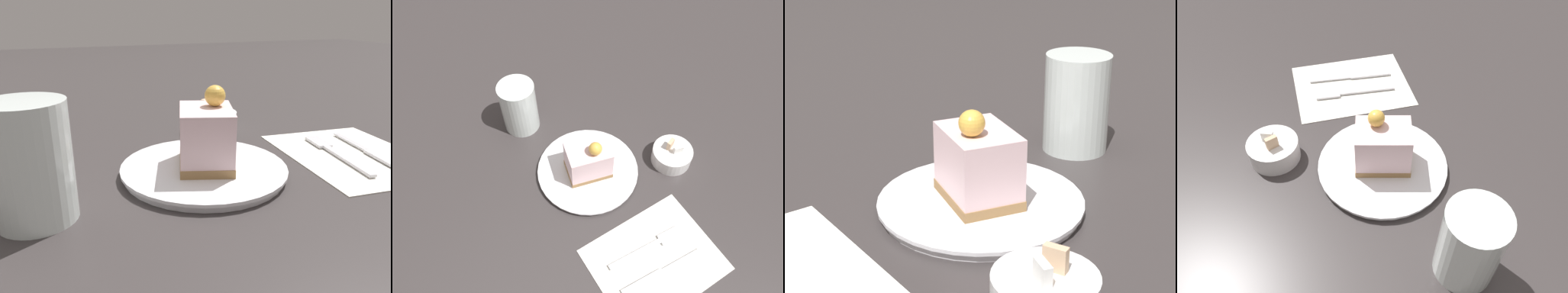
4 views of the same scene
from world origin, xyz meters
The scene contains 5 objects.
ground_plane centered at (0.00, 0.00, 0.00)m, with size 4.00×4.00×0.00m, color #383333.
plate centered at (0.03, 0.02, 0.01)m, with size 0.22×0.22×0.01m.
cake_slice centered at (0.03, 0.02, 0.05)m, with size 0.09×0.11×0.10m.
fork centered at (0.24, 0.02, 0.01)m, with size 0.04×0.16×0.00m.
drinking_glass centered at (-0.17, -0.02, 0.06)m, with size 0.08×0.08×0.12m.
Camera 3 is at (0.45, 0.47, 0.32)m, focal length 60.00 mm.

